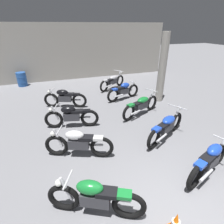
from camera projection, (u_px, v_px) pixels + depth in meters
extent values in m
cube|color=#9E998E|center=(77.00, 52.00, 12.07)|extent=(12.91, 0.24, 3.60)
cylinder|color=#9E998E|center=(162.00, 69.00, 8.38)|extent=(0.36, 0.36, 3.20)
torus|color=black|center=(64.00, 198.00, 3.57)|extent=(0.64, 0.41, 0.67)
torus|color=black|center=(129.00, 206.00, 3.41)|extent=(0.64, 0.41, 0.67)
cylinder|color=silver|center=(66.00, 189.00, 3.45)|extent=(0.25, 0.17, 0.56)
cube|color=#38383D|center=(96.00, 198.00, 3.44)|extent=(0.62, 0.48, 0.28)
ellipsoid|color=#197F33|center=(90.00, 187.00, 3.33)|extent=(0.59, 0.49, 0.26)
cube|color=black|center=(107.00, 192.00, 3.33)|extent=(0.47, 0.40, 0.10)
cube|color=#197F33|center=(124.00, 194.00, 3.29)|extent=(0.34, 0.31, 0.08)
cylinder|color=silver|center=(68.00, 179.00, 3.32)|extent=(0.25, 0.44, 0.04)
sphere|color=white|center=(58.00, 183.00, 3.40)|extent=(0.14, 0.14, 0.14)
cylinder|color=silver|center=(117.00, 199.00, 3.56)|extent=(0.52, 0.32, 0.07)
torus|color=black|center=(57.00, 146.00, 5.11)|extent=(0.66, 0.36, 0.67)
torus|color=black|center=(102.00, 147.00, 5.04)|extent=(0.66, 0.36, 0.67)
cylinder|color=silver|center=(58.00, 138.00, 4.99)|extent=(0.25, 0.16, 0.56)
cube|color=#38383D|center=(79.00, 144.00, 5.03)|extent=(0.62, 0.44, 0.28)
ellipsoid|color=white|center=(74.00, 135.00, 4.92)|extent=(0.59, 0.46, 0.26)
cube|color=black|center=(86.00, 138.00, 4.93)|extent=(0.46, 0.38, 0.10)
cube|color=white|center=(98.00, 138.00, 4.92)|extent=(0.34, 0.29, 0.08)
cylinder|color=silver|center=(59.00, 130.00, 4.88)|extent=(0.22, 0.46, 0.04)
sphere|color=white|center=(53.00, 134.00, 4.94)|extent=(0.14, 0.14, 0.14)
cylinder|color=silver|center=(94.00, 145.00, 5.18)|extent=(0.53, 0.28, 0.07)
torus|color=black|center=(54.00, 120.00, 6.51)|extent=(0.68, 0.27, 0.67)
torus|color=black|center=(90.00, 118.00, 6.62)|extent=(0.68, 0.27, 0.67)
cylinder|color=silver|center=(55.00, 113.00, 6.41)|extent=(0.25, 0.13, 0.56)
cube|color=#38383D|center=(72.00, 116.00, 6.52)|extent=(0.61, 0.37, 0.28)
ellipsoid|color=black|center=(68.00, 110.00, 6.39)|extent=(0.57, 0.40, 0.26)
cube|color=black|center=(77.00, 111.00, 6.45)|extent=(0.45, 0.33, 0.10)
cube|color=black|center=(86.00, 111.00, 6.48)|extent=(0.32, 0.26, 0.08)
cylinder|color=silver|center=(56.00, 106.00, 6.30)|extent=(0.15, 0.47, 0.04)
sphere|color=white|center=(51.00, 110.00, 6.33)|extent=(0.14, 0.14, 0.14)
cylinder|color=silver|center=(83.00, 117.00, 6.72)|extent=(0.55, 0.20, 0.07)
torus|color=black|center=(51.00, 100.00, 8.20)|extent=(0.66, 0.35, 0.67)
torus|color=black|center=(79.00, 101.00, 8.15)|extent=(0.66, 0.35, 0.67)
cylinder|color=silver|center=(52.00, 95.00, 8.09)|extent=(0.25, 0.16, 0.56)
cube|color=#38383D|center=(65.00, 98.00, 8.13)|extent=(0.62, 0.44, 0.28)
ellipsoid|color=black|center=(62.00, 92.00, 8.02)|extent=(0.59, 0.45, 0.26)
cube|color=black|center=(69.00, 94.00, 8.04)|extent=(0.46, 0.37, 0.10)
cube|color=black|center=(77.00, 94.00, 8.03)|extent=(0.33, 0.29, 0.08)
cylinder|color=silver|center=(53.00, 89.00, 7.97)|extent=(0.21, 0.46, 0.04)
sphere|color=white|center=(49.00, 92.00, 8.03)|extent=(0.14, 0.14, 0.14)
cylinder|color=silver|center=(75.00, 100.00, 8.29)|extent=(0.54, 0.27, 0.07)
torus|color=black|center=(220.00, 153.00, 4.81)|extent=(0.67, 0.33, 0.67)
torus|color=black|center=(196.00, 176.00, 4.07)|extent=(0.67, 0.33, 0.67)
cylinder|color=silver|center=(222.00, 147.00, 4.65)|extent=(0.25, 0.15, 0.56)
cube|color=#38383D|center=(210.00, 161.00, 4.39)|extent=(0.62, 0.42, 0.28)
ellipsoid|color=blue|center=(215.00, 150.00, 4.33)|extent=(0.58, 0.44, 0.26)
cube|color=black|center=(208.00, 158.00, 4.18)|extent=(0.46, 0.36, 0.10)
cube|color=blue|center=(201.00, 164.00, 4.00)|extent=(0.33, 0.28, 0.08)
cylinder|color=silver|center=(223.00, 139.00, 4.50)|extent=(0.19, 0.46, 0.04)
cylinder|color=silver|center=(206.00, 175.00, 4.13)|extent=(0.54, 0.25, 0.07)
torus|color=black|center=(176.00, 121.00, 6.39)|extent=(0.65, 0.40, 0.67)
torus|color=black|center=(154.00, 139.00, 5.41)|extent=(0.65, 0.40, 0.67)
cylinder|color=silver|center=(177.00, 114.00, 6.20)|extent=(0.28, 0.19, 0.66)
cube|color=#38383D|center=(166.00, 127.00, 5.86)|extent=(0.70, 0.51, 0.28)
ellipsoid|color=blue|center=(169.00, 120.00, 5.82)|extent=(0.68, 0.56, 0.22)
cube|color=black|center=(163.00, 126.00, 5.65)|extent=(0.47, 0.40, 0.10)
cube|color=blue|center=(157.00, 129.00, 5.34)|extent=(0.34, 0.31, 0.08)
cylinder|color=silver|center=(177.00, 107.00, 6.02)|extent=(0.34, 0.62, 0.04)
sphere|color=white|center=(179.00, 108.00, 6.21)|extent=(0.14, 0.14, 0.14)
cylinder|color=silver|center=(162.00, 138.00, 5.50)|extent=(0.52, 0.31, 0.07)
torus|color=black|center=(152.00, 103.00, 7.92)|extent=(0.66, 0.37, 0.67)
torus|color=black|center=(129.00, 113.00, 7.01)|extent=(0.66, 0.37, 0.67)
cylinder|color=silver|center=(151.00, 97.00, 7.74)|extent=(0.28, 0.17, 0.66)
cube|color=#38383D|center=(141.00, 105.00, 7.42)|extent=(0.70, 0.48, 0.28)
ellipsoid|color=#197F33|center=(143.00, 100.00, 7.38)|extent=(0.68, 0.53, 0.22)
cube|color=black|center=(138.00, 104.00, 7.22)|extent=(0.46, 0.38, 0.10)
cube|color=#197F33|center=(131.00, 105.00, 6.94)|extent=(0.34, 0.29, 0.08)
cylinder|color=silver|center=(151.00, 90.00, 7.56)|extent=(0.30, 0.64, 0.04)
sphere|color=white|center=(154.00, 92.00, 7.74)|extent=(0.14, 0.14, 0.14)
cylinder|color=silver|center=(135.00, 113.00, 7.08)|extent=(0.53, 0.28, 0.07)
torus|color=black|center=(133.00, 91.00, 9.39)|extent=(0.67, 0.29, 0.67)
torus|color=black|center=(113.00, 96.00, 8.72)|extent=(0.67, 0.29, 0.67)
cylinder|color=silver|center=(132.00, 86.00, 9.24)|extent=(0.25, 0.13, 0.56)
cube|color=#38383D|center=(123.00, 91.00, 9.01)|extent=(0.62, 0.39, 0.28)
ellipsoid|color=blue|center=(125.00, 85.00, 8.94)|extent=(0.58, 0.41, 0.26)
cube|color=black|center=(120.00, 88.00, 8.81)|extent=(0.45, 0.34, 0.10)
cube|color=blue|center=(115.00, 89.00, 8.64)|extent=(0.32, 0.27, 0.08)
cylinder|color=silver|center=(131.00, 81.00, 9.09)|extent=(0.17, 0.47, 0.04)
sphere|color=white|center=(134.00, 83.00, 9.25)|extent=(0.14, 0.14, 0.14)
cylinder|color=silver|center=(119.00, 96.00, 8.76)|extent=(0.55, 0.22, 0.07)
torus|color=black|center=(120.00, 80.00, 11.11)|extent=(0.63, 0.45, 0.67)
torus|color=black|center=(104.00, 86.00, 10.06)|extent=(0.63, 0.45, 0.67)
cylinder|color=silver|center=(119.00, 76.00, 10.92)|extent=(0.27, 0.20, 0.66)
cube|color=#38383D|center=(112.00, 82.00, 10.54)|extent=(0.69, 0.55, 0.28)
ellipsoid|color=#B7B7BC|center=(113.00, 77.00, 10.52)|extent=(0.68, 0.59, 0.22)
cube|color=black|center=(110.00, 80.00, 10.33)|extent=(0.47, 0.41, 0.10)
cube|color=#B7B7BC|center=(105.00, 81.00, 10.00)|extent=(0.34, 0.32, 0.08)
cylinder|color=silver|center=(119.00, 71.00, 10.74)|extent=(0.39, 0.60, 0.04)
sphere|color=white|center=(121.00, 72.00, 10.93)|extent=(0.14, 0.14, 0.14)
cylinder|color=silver|center=(109.00, 86.00, 10.17)|extent=(0.50, 0.35, 0.07)
cylinder|color=#23519E|center=(22.00, 79.00, 11.02)|extent=(0.56, 0.56, 0.85)
torus|color=#23519E|center=(21.00, 77.00, 10.95)|extent=(0.59, 0.59, 0.03)
torus|color=#23519E|center=(22.00, 82.00, 11.10)|extent=(0.59, 0.59, 0.03)
cone|color=orange|center=(176.00, 223.00, 3.16)|extent=(0.24, 0.24, 0.50)
cylinder|color=white|center=(176.00, 222.00, 3.15)|extent=(0.15, 0.15, 0.06)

